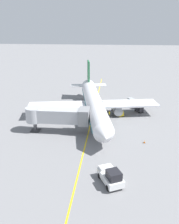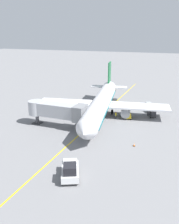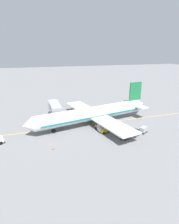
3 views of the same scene
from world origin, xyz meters
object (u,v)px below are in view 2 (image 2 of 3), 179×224
(pushback_tractor, at_px, (70,170))
(baggage_cart_second_in_train, at_px, (151,109))
(baggage_cart_front, at_px, (152,113))
(ground_crew_wing_walker, at_px, (124,109))
(jet_bridge, at_px, (56,110))
(parked_airliner, at_px, (101,103))
(baggage_cart_third_in_train, at_px, (149,105))
(ground_crew_loader, at_px, (116,115))
(baggage_tug_lead, at_px, (128,115))
(safety_cone_nose_left, at_px, (134,145))

(pushback_tractor, height_order, baggage_cart_second_in_train, pushback_tractor)
(baggage_cart_front, relative_size, ground_crew_wing_walker, 1.69)
(jet_bridge, bearing_deg, parked_airliner, -124.14)
(baggage_cart_third_in_train, distance_m, ground_crew_loader, 11.91)
(parked_airliner, distance_m, baggage_cart_second_in_train, 12.59)
(baggage_cart_front, xyz_separation_m, ground_crew_wing_walker, (6.57, -0.04, 0.00))
(baggage_tug_lead, height_order, baggage_cart_front, baggage_tug_lead)
(parked_airliner, relative_size, pushback_tractor, 7.56)
(baggage_cart_front, bearing_deg, parked_airliner, 20.51)
(baggage_cart_front, bearing_deg, baggage_cart_second_in_train, -79.61)
(jet_bridge, distance_m, baggage_cart_third_in_train, 24.87)
(baggage_cart_second_in_train, height_order, ground_crew_loader, ground_crew_loader)
(baggage_tug_lead, relative_size, baggage_cart_third_in_train, 0.97)
(parked_airliner, relative_size, baggage_tug_lead, 13.46)
(baggage_tug_lead, height_order, ground_crew_wing_walker, ground_crew_wing_walker)
(pushback_tractor, bearing_deg, jet_bridge, -55.65)
(baggage_cart_front, bearing_deg, ground_crew_wing_walker, -0.32)
(baggage_cart_front, xyz_separation_m, baggage_cart_second_in_train, (0.56, -3.04, 0.00))
(parked_airliner, relative_size, safety_cone_nose_left, 63.01)
(baggage_cart_front, relative_size, baggage_cart_third_in_train, 1.00)
(baggage_cart_front, bearing_deg, baggage_tug_lead, 33.38)
(baggage_cart_front, height_order, ground_crew_wing_walker, ground_crew_wing_walker)
(pushback_tractor, bearing_deg, baggage_cart_front, -102.32)
(parked_airliner, distance_m, ground_crew_loader, 4.29)
(ground_crew_wing_walker, bearing_deg, ground_crew_loader, 83.20)
(baggage_tug_lead, bearing_deg, safety_cone_nose_left, 107.56)
(ground_crew_wing_walker, bearing_deg, pushback_tractor, 90.47)
(baggage_cart_front, bearing_deg, safety_cone_nose_left, 88.25)
(baggage_cart_front, xyz_separation_m, ground_crew_loader, (7.12, 4.55, 0.00))
(baggage_cart_front, distance_m, baggage_cart_second_in_train, 3.09)
(baggage_tug_lead, relative_size, ground_crew_wing_walker, 1.63)
(safety_cone_nose_left, bearing_deg, baggage_cart_front, -91.75)
(baggage_cart_third_in_train, relative_size, ground_crew_loader, 1.69)
(baggage_cart_third_in_train, distance_m, ground_crew_wing_walker, 7.78)
(parked_airliner, xyz_separation_m, pushback_tractor, (-4.41, 24.97, -2.09))
(baggage_tug_lead, distance_m, baggage_cart_front, 5.70)
(ground_crew_wing_walker, bearing_deg, baggage_cart_second_in_train, -153.49)
(jet_bridge, distance_m, ground_crew_loader, 13.47)
(pushback_tractor, xyz_separation_m, ground_crew_wing_walker, (0.24, -29.02, -0.15))
(pushback_tractor, xyz_separation_m, baggage_tug_lead, (-1.58, -25.85, -0.39))
(parked_airliner, bearing_deg, baggage_cart_second_in_train, -145.29)
(ground_crew_wing_walker, bearing_deg, baggage_cart_third_in_train, -130.57)
(parked_airliner, distance_m, baggage_cart_front, 11.68)
(baggage_cart_third_in_train, bearing_deg, ground_crew_wing_walker, 49.43)
(baggage_tug_lead, distance_m, baggage_cart_third_in_train, 9.64)
(baggage_tug_lead, distance_m, safety_cone_nose_left, 14.09)
(baggage_cart_second_in_train, height_order, ground_crew_wing_walker, ground_crew_wing_walker)
(safety_cone_nose_left, bearing_deg, baggage_cart_third_in_train, -87.44)
(jet_bridge, bearing_deg, ground_crew_loader, -138.57)
(pushback_tractor, xyz_separation_m, baggage_cart_front, (-6.33, -28.98, -0.15))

